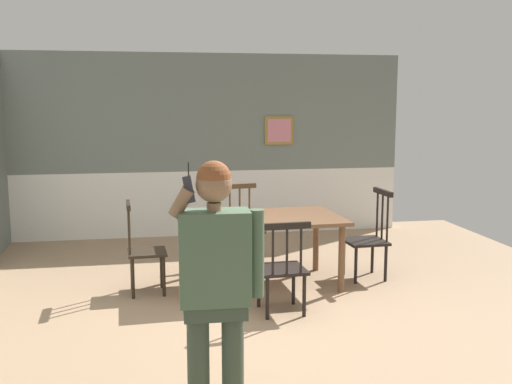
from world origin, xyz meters
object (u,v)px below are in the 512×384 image
chair_near_window (282,268)px  chair_at_table_head (243,227)px  chair_opposite_corner (368,238)px  person_figure (216,276)px  chair_by_doorway (143,250)px  dining_table (260,224)px

chair_near_window → chair_at_table_head: bearing=90.1°
chair_opposite_corner → person_figure: 3.64m
chair_near_window → person_figure: size_ratio=0.55×
chair_by_doorway → person_figure: size_ratio=0.59×
chair_near_window → chair_by_doorway: 1.58m
chair_by_doorway → person_figure: 2.89m
dining_table → chair_by_doorway: chair_by_doorway is taller
chair_by_doorway → person_figure: (0.46, -2.81, 0.51)m
chair_near_window → chair_by_doorway: chair_by_doorway is taller
dining_table → chair_by_doorway: 1.30m
chair_at_table_head → chair_opposite_corner: chair_opposite_corner is taller
chair_opposite_corner → dining_table: bearing=89.4°
dining_table → chair_at_table_head: size_ratio=1.83×
chair_opposite_corner → person_figure: person_figure is taller
chair_near_window → chair_opposite_corner: 1.58m
chair_near_window → chair_by_doorway: bearing=144.2°
dining_table → chair_opposite_corner: size_ratio=1.77×
chair_at_table_head → chair_near_window: bearing=84.5°
dining_table → person_figure: 2.99m
chair_by_doorway → chair_near_window: bearing=53.9°
chair_near_window → chair_at_table_head: chair_at_table_head is taller
chair_by_doorway → person_figure: person_figure is taller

